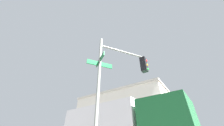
# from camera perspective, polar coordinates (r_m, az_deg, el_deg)

# --- Properties ---
(traffic_signal_near) EXTENTS (1.83, 2.65, 5.43)m
(traffic_signal_near) POSITION_cam_1_polar(r_m,az_deg,el_deg) (5.43, 5.06, -4.61)
(traffic_signal_near) COLOR slate
(traffic_signal_near) RESTS_ON ground_plane
(building_stucco) EXTENTS (18.09, 21.60, 9.82)m
(building_stucco) POSITION_cam_1_polar(r_m,az_deg,el_deg) (31.82, 11.63, -26.06)
(building_stucco) COLOR silver
(building_stucco) RESTS_ON ground_plane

